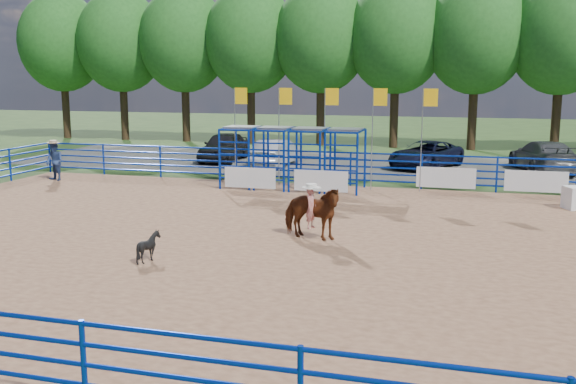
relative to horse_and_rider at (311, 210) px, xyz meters
The scene contains 13 objects.
ground 1.20m from the horse_and_rider, 132.49° to the right, with size 120.00×120.00×0.00m, color #355321.
arena_dirt 1.19m from the horse_and_rider, 132.49° to the right, with size 30.00×20.00×0.02m, color #A07050.
gravel_strip 16.43m from the horse_and_rider, 91.93° to the left, with size 40.00×10.00×0.01m, color slate.
horse_and_rider is the anchor object (origin of this frame).
calf 4.82m from the horse_and_rider, 135.96° to the right, with size 0.62×0.70×0.77m, color black.
spectator_cowboy 15.47m from the horse_and_rider, 152.29° to the left, with size 1.03×0.92×1.81m.
car_a 18.16m from the horse_and_rider, 119.29° to the left, with size 1.89×4.71×1.60m, color black.
car_b 15.65m from the horse_and_rider, 110.49° to the left, with size 1.50×4.29×1.41m, color #999CA2.
car_c 16.26m from the horse_and_rider, 82.25° to the left, with size 2.26×4.91×1.36m, color black.
car_d 18.03m from the horse_and_rider, 64.05° to the left, with size 2.16×5.31×1.54m, color #5B5B5D.
perimeter_fence 0.83m from the horse_and_rider, 132.49° to the right, with size 30.10×20.10×1.50m.
chute_assembly 8.60m from the horse_and_rider, 106.59° to the left, with size 19.32×2.41×4.20m.
treeline 26.26m from the horse_and_rider, 91.25° to the left, with size 56.40×6.40×11.24m.
Camera 1 is at (4.81, -16.99, 4.67)m, focal length 40.00 mm.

